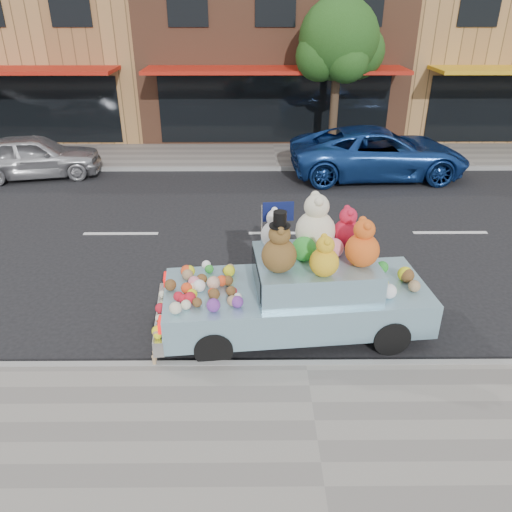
{
  "coord_description": "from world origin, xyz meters",
  "views": [
    {
      "loc": [
        -0.81,
        -11.0,
        5.05
      ],
      "look_at": [
        -0.75,
        -3.63,
        1.25
      ],
      "focal_mm": 35.0,
      "sensor_mm": 36.0,
      "label": 1
    }
  ],
  "objects_px": {
    "car_blue": "(379,153)",
    "street_tree": "(339,46)",
    "art_car": "(299,287)",
    "car_silver": "(34,156)"
  },
  "relations": [
    {
      "from": "car_silver",
      "to": "art_car",
      "type": "bearing_deg",
      "value": -149.33
    },
    {
      "from": "car_blue",
      "to": "art_car",
      "type": "height_order",
      "value": "art_car"
    },
    {
      "from": "art_car",
      "to": "car_silver",
      "type": "bearing_deg",
      "value": 126.92
    },
    {
      "from": "street_tree",
      "to": "art_car",
      "type": "relative_size",
      "value": 1.13
    },
    {
      "from": "street_tree",
      "to": "car_silver",
      "type": "bearing_deg",
      "value": -167.4
    },
    {
      "from": "car_silver",
      "to": "art_car",
      "type": "height_order",
      "value": "art_car"
    },
    {
      "from": "car_silver",
      "to": "art_car",
      "type": "relative_size",
      "value": 0.86
    },
    {
      "from": "car_blue",
      "to": "car_silver",
      "type": "bearing_deg",
      "value": 87.44
    },
    {
      "from": "car_silver",
      "to": "car_blue",
      "type": "height_order",
      "value": "car_blue"
    },
    {
      "from": "car_blue",
      "to": "street_tree",
      "type": "bearing_deg",
      "value": 25.13
    }
  ]
}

